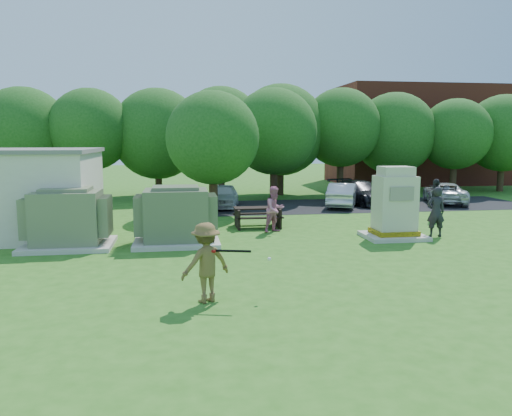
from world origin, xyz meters
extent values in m
plane|color=#2D6619|center=(0.00, 0.00, 0.00)|extent=(120.00, 120.00, 0.00)
cube|color=maroon|center=(18.00, 27.00, 4.00)|extent=(15.00, 8.00, 8.00)
cube|color=#232326|center=(7.00, 13.50, 0.01)|extent=(20.00, 6.00, 0.01)
cube|color=beige|center=(-6.50, 4.50, 0.07)|extent=(3.00, 2.40, 0.15)
cube|color=#687251|center=(-6.50, 4.50, 1.05)|extent=(2.20, 1.80, 1.80)
cube|color=#687251|center=(-6.50, 4.50, 2.01)|extent=(1.60, 1.30, 0.12)
cube|color=#687251|center=(-7.77, 4.50, 1.07)|extent=(0.32, 1.50, 1.35)
cube|color=#687251|center=(-5.23, 4.50, 1.07)|extent=(0.32, 1.50, 1.35)
cube|color=beige|center=(-2.80, 4.50, 0.07)|extent=(3.00, 2.40, 0.15)
cube|color=#566446|center=(-2.80, 4.50, 1.05)|extent=(2.20, 1.80, 1.80)
cube|color=#566446|center=(-2.80, 4.50, 2.01)|extent=(1.60, 1.30, 0.12)
cube|color=#566446|center=(-4.07, 4.50, 1.07)|extent=(0.32, 1.50, 1.35)
cube|color=#566446|center=(-1.53, 4.50, 1.07)|extent=(0.32, 1.50, 1.35)
cube|color=beige|center=(5.31, 4.28, 0.08)|extent=(2.22, 1.82, 0.15)
cube|color=yellow|center=(5.31, 4.28, 0.24)|extent=(1.57, 1.26, 0.18)
cube|color=beige|center=(5.31, 4.28, 1.34)|extent=(1.41, 1.11, 2.02)
cube|color=beige|center=(5.31, 4.28, 2.53)|extent=(1.16, 0.91, 0.35)
cube|color=gray|center=(5.31, 3.70, 1.75)|extent=(0.91, 0.04, 0.51)
cube|color=black|center=(0.59, 7.41, 0.82)|extent=(1.99, 0.77, 0.07)
cube|color=black|center=(0.59, 8.02, 0.49)|extent=(1.99, 0.28, 0.06)
cube|color=black|center=(0.59, 6.80, 0.49)|extent=(1.99, 0.28, 0.06)
cube|color=black|center=(-0.28, 7.41, 0.41)|extent=(0.09, 1.49, 0.82)
cube|color=black|center=(1.45, 7.41, 0.41)|extent=(0.09, 1.49, 0.82)
imported|color=brown|center=(-2.10, -2.10, 0.92)|extent=(1.37, 1.12, 1.85)
imported|color=black|center=(7.01, 4.32, 0.96)|extent=(0.75, 0.53, 1.92)
imported|color=#C3678A|center=(1.10, 6.16, 0.93)|extent=(1.12, 1.04, 1.85)
imported|color=#26252B|center=(8.92, 7.90, 0.96)|extent=(0.79, 1.21, 1.92)
imported|color=silver|center=(-0.30, 13.68, 0.64)|extent=(2.09, 3.95, 1.28)
imported|color=#BAB9BF|center=(6.22, 12.96, 0.67)|extent=(2.94, 4.28, 1.34)
imported|color=black|center=(7.61, 13.99, 0.68)|extent=(3.04, 5.00, 1.36)
imported|color=silver|center=(12.50, 13.43, 0.61)|extent=(3.43, 4.83, 1.22)
cylinder|color=black|center=(-1.50, -2.27, 1.21)|extent=(0.84, 0.26, 0.06)
cylinder|color=maroon|center=(-2.00, -2.24, 1.21)|extent=(0.23, 0.12, 0.06)
sphere|color=white|center=(-0.61, -2.04, 0.94)|extent=(0.09, 0.09, 0.09)
cylinder|color=#47301E|center=(-12.00, 19.40, 1.20)|extent=(0.44, 0.44, 2.40)
sphere|color=#235B1C|center=(-12.00, 19.40, 4.08)|extent=(5.60, 5.60, 5.60)
cylinder|color=#47301E|center=(-8.00, 18.80, 1.40)|extent=(0.44, 0.44, 2.80)
sphere|color=#235B1C|center=(-8.00, 18.80, 4.30)|extent=(5.00, 5.00, 5.00)
cylinder|color=#47301E|center=(-4.00, 19.60, 1.15)|extent=(0.44, 0.44, 2.30)
sphere|color=#235B1C|center=(-4.00, 19.60, 4.04)|extent=(5.80, 5.80, 5.80)
cylinder|color=#47301E|center=(0.00, 18.70, 1.35)|extent=(0.44, 0.44, 2.70)
sphere|color=#235B1C|center=(0.00, 18.70, 4.32)|extent=(5.40, 5.40, 5.40)
cylinder|color=#47301E|center=(4.00, 19.30, 1.25)|extent=(0.44, 0.44, 2.50)
sphere|color=#235B1C|center=(4.00, 19.30, 4.30)|extent=(6.00, 6.00, 6.00)
cylinder|color=#47301E|center=(8.00, 18.90, 1.45)|extent=(0.44, 0.44, 2.90)
sphere|color=#235B1C|center=(8.00, 18.90, 4.46)|extent=(5.20, 5.20, 5.20)
cylinder|color=#47301E|center=(12.00, 19.50, 1.20)|extent=(0.44, 0.44, 2.40)
sphere|color=#235B1C|center=(12.00, 19.50, 4.08)|extent=(5.60, 5.60, 5.60)
cylinder|color=#47301E|center=(16.00, 18.60, 1.30)|extent=(0.44, 0.44, 2.60)
sphere|color=#235B1C|center=(16.00, 18.60, 4.04)|extent=(4.80, 4.80, 4.80)
cylinder|color=#47301E|center=(20.00, 19.20, 1.25)|extent=(0.44, 0.44, 2.50)
sphere|color=#235B1C|center=(20.00, 19.20, 4.12)|extent=(5.40, 5.40, 5.40)
cylinder|color=#47301E|center=(-1.00, 11.50, 1.20)|extent=(0.44, 0.44, 2.40)
sphere|color=#235B1C|center=(-1.00, 11.50, 3.78)|extent=(4.60, 4.60, 4.60)
cylinder|color=#47301E|center=(3.00, 16.50, 1.30)|extent=(0.44, 0.44, 2.60)
sphere|color=#235B1C|center=(3.00, 16.50, 4.16)|extent=(5.20, 5.20, 5.20)
camera|label=1|loc=(-2.65, -13.26, 3.73)|focal=35.00mm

